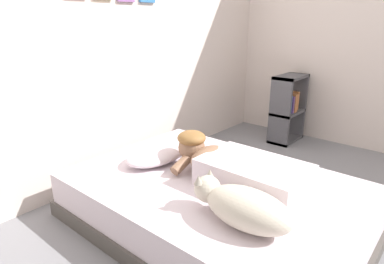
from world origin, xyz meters
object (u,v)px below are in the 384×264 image
object	(u,v)px
bed	(215,203)
dog	(242,206)
person_lying	(234,167)
cell_phone	(257,181)
bookshelf	(288,108)
pillow	(157,154)
coffee_cup	(181,151)

from	to	relation	value
bed	dog	distance (m)	0.56
bed	person_lying	distance (m)	0.29
person_lying	bed	bearing A→B (deg)	124.56
person_lying	dog	world-z (taller)	person_lying
person_lying	cell_phone	xyz separation A→B (m)	(0.10, -0.12, -0.10)
bed	bookshelf	size ratio (longest dim) A/B	2.55
bookshelf	person_lying	bearing A→B (deg)	-165.50
person_lying	pillow	bearing A→B (deg)	98.09
dog	cell_phone	bearing A→B (deg)	20.13
person_lying	coffee_cup	bearing A→B (deg)	79.29
coffee_cup	cell_phone	world-z (taller)	coffee_cup
person_lying	dog	xyz separation A→B (m)	(-0.37, -0.29, -0.00)
bed	dog	world-z (taller)	dog
cell_phone	coffee_cup	bearing A→B (deg)	89.52
cell_phone	bookshelf	size ratio (longest dim) A/B	0.19
person_lying	coffee_cup	world-z (taller)	person_lying
pillow	cell_phone	world-z (taller)	pillow
bed	pillow	xyz separation A→B (m)	(-0.02, 0.53, 0.22)
pillow	cell_phone	distance (m)	0.77
dog	cell_phone	xyz separation A→B (m)	(0.46, 0.17, -0.10)
bed	cell_phone	size ratio (longest dim) A/B	13.64
person_lying	dog	distance (m)	0.47
bed	coffee_cup	xyz separation A→B (m)	(0.17, 0.45, 0.20)
bookshelf	pillow	bearing A→B (deg)	175.01
pillow	cell_phone	size ratio (longest dim) A/B	3.71
bed	cell_phone	world-z (taller)	cell_phone
bed	pillow	world-z (taller)	pillow
bed	person_lying	xyz separation A→B (m)	(0.07, -0.10, 0.27)
pillow	coffee_cup	bearing A→B (deg)	-20.36
coffee_cup	bookshelf	size ratio (longest dim) A/B	0.17
bed	bookshelf	distance (m)	1.90
person_lying	cell_phone	size ratio (longest dim) A/B	6.57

